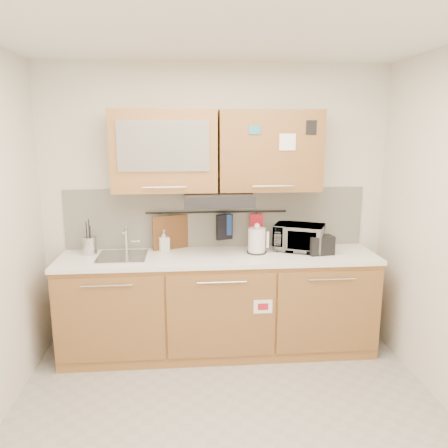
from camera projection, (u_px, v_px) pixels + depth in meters
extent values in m
plane|color=#9E9993|center=(232.00, 437.00, 2.92)|extent=(3.20, 3.20, 0.00)
plane|color=white|center=(234.00, 19.00, 2.37)|extent=(3.20, 3.20, 0.00)
plane|color=silver|center=(216.00, 207.00, 4.10)|extent=(3.20, 0.00, 3.20)
cube|color=#AC773D|center=(219.00, 305.00, 3.99)|extent=(2.80, 0.60, 0.88)
cube|color=black|center=(219.00, 344.00, 4.07)|extent=(2.80, 0.54, 0.10)
cube|color=olive|center=(109.00, 320.00, 3.61)|extent=(0.91, 0.02, 0.74)
cylinder|color=silver|center=(106.00, 286.00, 3.52)|extent=(0.41, 0.01, 0.01)
cube|color=olive|center=(222.00, 316.00, 3.68)|extent=(0.91, 0.02, 0.74)
cylinder|color=silver|center=(222.00, 282.00, 3.59)|extent=(0.41, 0.01, 0.01)
cube|color=olive|center=(329.00, 312.00, 3.76)|extent=(0.91, 0.02, 0.74)
cylinder|color=silver|center=(332.00, 279.00, 3.67)|extent=(0.41, 0.01, 0.01)
cube|color=white|center=(219.00, 257.00, 3.89)|extent=(2.82, 0.62, 0.04)
cube|color=silver|center=(216.00, 218.00, 4.11)|extent=(2.80, 0.02, 0.56)
cube|color=#AC773D|center=(165.00, 151.00, 3.78)|extent=(0.90, 0.35, 0.70)
cube|color=silver|center=(163.00, 146.00, 3.59)|extent=(0.76, 0.02, 0.42)
cube|color=olive|center=(269.00, 151.00, 3.86)|extent=(0.90, 0.35, 0.70)
cube|color=white|center=(288.00, 142.00, 3.68)|extent=(0.14, 0.00, 0.14)
cube|color=black|center=(218.00, 198.00, 3.83)|extent=(0.60, 0.46, 0.10)
cube|color=silver|center=(122.00, 258.00, 3.82)|extent=(0.42, 0.40, 0.03)
cylinder|color=silver|center=(126.00, 239.00, 3.95)|extent=(0.03, 0.03, 0.24)
cylinder|color=silver|center=(124.00, 230.00, 3.85)|extent=(0.02, 0.18, 0.02)
cylinder|color=black|center=(217.00, 212.00, 4.06)|extent=(1.30, 0.02, 0.02)
cylinder|color=#B4B5B9|center=(90.00, 246.00, 3.89)|extent=(0.14, 0.14, 0.16)
cylinder|color=black|center=(87.00, 238.00, 3.89)|extent=(0.01, 0.01, 0.30)
cylinder|color=black|center=(91.00, 240.00, 3.87)|extent=(0.01, 0.01, 0.26)
cylinder|color=black|center=(90.00, 236.00, 3.90)|extent=(0.01, 0.01, 0.32)
cylinder|color=black|center=(87.00, 242.00, 3.86)|extent=(0.01, 0.01, 0.23)
cylinder|color=silver|center=(257.00, 241.00, 3.93)|extent=(0.18, 0.18, 0.23)
sphere|color=silver|center=(257.00, 226.00, 3.90)|extent=(0.05, 0.05, 0.05)
cube|color=silver|center=(268.00, 240.00, 3.92)|extent=(0.02, 0.03, 0.15)
cylinder|color=black|center=(257.00, 252.00, 3.95)|extent=(0.18, 0.18, 0.01)
cube|color=black|center=(321.00, 245.00, 3.89)|extent=(0.24, 0.16, 0.17)
cube|color=black|center=(317.00, 237.00, 3.87)|extent=(0.08, 0.11, 0.01)
cube|color=black|center=(325.00, 237.00, 3.88)|extent=(0.08, 0.11, 0.01)
imported|color=#999999|center=(299.00, 237.00, 4.01)|extent=(0.52, 0.45, 0.24)
imported|color=#999999|center=(164.00, 240.00, 4.00)|extent=(0.11, 0.11, 0.20)
cube|color=brown|center=(171.00, 238.00, 4.06)|extent=(0.34, 0.15, 0.44)
cube|color=navy|center=(225.00, 225.00, 4.08)|extent=(0.12, 0.03, 0.20)
cube|color=black|center=(224.00, 227.00, 4.08)|extent=(0.16, 0.09, 0.24)
cube|color=red|center=(256.00, 222.00, 4.10)|extent=(0.12, 0.02, 0.15)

